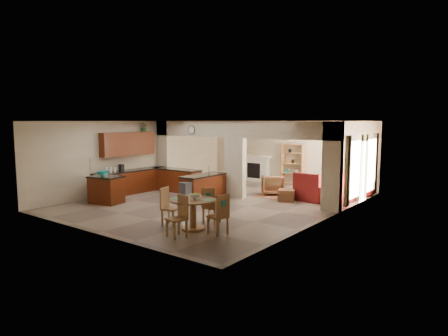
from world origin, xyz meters
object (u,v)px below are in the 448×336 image
Objects in this scene: dining_table at (193,210)px; armchair at (273,185)px; kitchen_island at (106,190)px; sofa at (343,188)px.

dining_table is 1.44× the size of armchair.
kitchen_island reaches higher than sofa.
sofa is at bearing 76.04° from dining_table.
sofa is at bearing 160.12° from armchair.
kitchen_island is at bearing 16.02° from armchair.
kitchen_island is 8.35m from sofa.
dining_table is (4.59, -0.71, 0.06)m from kitchen_island.
kitchen_island is at bearing 138.37° from sofa.
dining_table reaches higher than armchair.
dining_table is at bearing -20.09° from kitchen_island.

